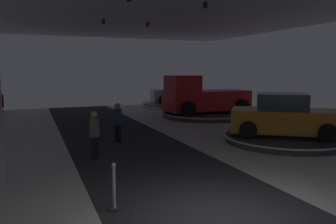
% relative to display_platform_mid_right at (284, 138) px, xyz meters
% --- Properties ---
extents(display_platform_mid_right, '(4.82, 4.82, 0.27)m').
position_rel_display_platform_mid_right_xyz_m(display_platform_mid_right, '(0.00, 0.00, 0.00)').
color(display_platform_mid_right, '#333338').
rests_on(display_platform_mid_right, ground).
extents(display_car_mid_right, '(4.45, 3.93, 1.71)m').
position_rel_display_platform_mid_right_xyz_m(display_car_mid_right, '(-0.02, 0.02, 0.88)').
color(display_car_mid_right, '#B77519').
rests_on(display_car_mid_right, display_platform_mid_right).
extents(display_platform_deep_right, '(5.64, 5.64, 0.31)m').
position_rel_display_platform_mid_right_xyz_m(display_platform_deep_right, '(1.44, 13.95, 0.02)').
color(display_platform_deep_right, silver).
rests_on(display_platform_deep_right, ground).
extents(display_car_deep_right, '(4.42, 2.72, 1.71)m').
position_rel_display_platform_mid_right_xyz_m(display_car_deep_right, '(1.47, 13.94, 0.92)').
color(display_car_deep_right, silver).
rests_on(display_car_deep_right, display_platform_deep_right).
extents(display_platform_far_right, '(5.68, 5.68, 0.28)m').
position_rel_display_platform_mid_right_xyz_m(display_platform_far_right, '(0.75, 7.87, 0.01)').
color(display_platform_far_right, '#333338').
rests_on(display_platform_far_right, ground).
extents(pickup_truck_far_right, '(5.33, 2.69, 2.30)m').
position_rel_display_platform_mid_right_xyz_m(pickup_truck_far_right, '(0.43, 7.87, 1.06)').
color(pickup_truck_far_right, red).
rests_on(pickup_truck_far_right, display_platform_far_right).
extents(visitor_walking_near, '(0.32, 0.32, 1.59)m').
position_rel_display_platform_mid_right_xyz_m(visitor_walking_near, '(-6.27, 2.49, 0.76)').
color(visitor_walking_near, black).
rests_on(visitor_walking_near, ground).
extents(visitor_walking_far, '(0.32, 0.32, 1.59)m').
position_rel_display_platform_mid_right_xyz_m(visitor_walking_far, '(-7.58, 0.25, 0.76)').
color(visitor_walking_far, black).
rests_on(visitor_walking_far, ground).
extents(stanchion_b, '(0.28, 0.28, 1.01)m').
position_rel_display_platform_mid_right_xyz_m(stanchion_b, '(-7.93, -3.96, 0.22)').
color(stanchion_b, '#333338').
rests_on(stanchion_b, ground).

